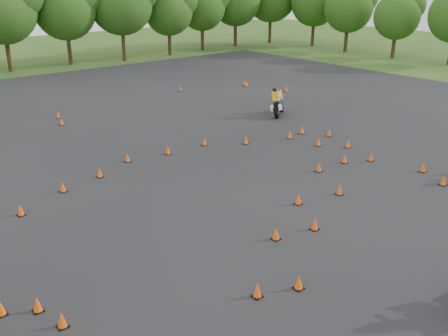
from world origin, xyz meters
TOP-DOWN VIEW (x-y plane):
  - ground at (0.00, 0.00)m, footprint 140.00×140.00m
  - asphalt_pad at (0.00, 6.00)m, footprint 62.00×62.00m
  - treeline at (5.30, 35.25)m, footprint 86.91×32.12m
  - traffic_cones at (-0.02, 5.58)m, footprint 36.69×33.43m
  - rider_yellow at (11.39, 11.65)m, footprint 2.55×2.10m

SIDE VIEW (x-z plane):
  - ground at x=0.00m, z-range 0.00..0.00m
  - asphalt_pad at x=0.00m, z-range 0.01..0.01m
  - traffic_cones at x=-0.02m, z-range 0.01..0.46m
  - rider_yellow at x=11.39m, z-range 0.00..1.98m
  - treeline at x=5.30m, z-range -0.81..10.19m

